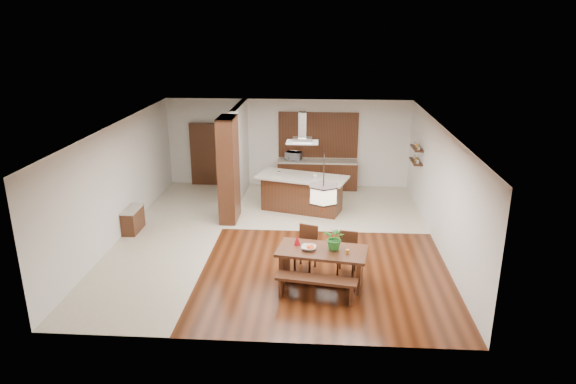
# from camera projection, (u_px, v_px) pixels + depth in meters

# --- Properties ---
(room_shell) EXTENTS (9.00, 9.04, 2.92)m
(room_shell) POSITION_uv_depth(u_px,v_px,m) (276.00, 160.00, 12.52)
(room_shell) COLOR #361709
(room_shell) RESTS_ON ground
(tile_hallway) EXTENTS (2.50, 9.00, 0.01)m
(tile_hallway) POSITION_uv_depth(u_px,v_px,m) (171.00, 235.00, 13.34)
(tile_hallway) COLOR beige
(tile_hallway) RESTS_ON ground
(tile_kitchen) EXTENTS (5.50, 4.00, 0.01)m
(tile_kitchen) POSITION_uv_depth(u_px,v_px,m) (325.00, 206.00, 15.46)
(tile_kitchen) COLOR beige
(tile_kitchen) RESTS_ON ground
(soffit_band) EXTENTS (8.00, 9.00, 0.02)m
(soffit_band) POSITION_uv_depth(u_px,v_px,m) (275.00, 127.00, 12.26)
(soffit_band) COLOR #3D220F
(soffit_band) RESTS_ON room_shell
(partition_pier) EXTENTS (0.45, 1.00, 2.90)m
(partition_pier) POSITION_uv_depth(u_px,v_px,m) (229.00, 170.00, 13.94)
(partition_pier) COLOR black
(partition_pier) RESTS_ON ground
(partition_stub) EXTENTS (0.18, 2.40, 2.90)m
(partition_stub) POSITION_uv_depth(u_px,v_px,m) (240.00, 151.00, 15.92)
(partition_stub) COLOR silver
(partition_stub) RESTS_ON ground
(hallway_console) EXTENTS (0.37, 0.88, 0.63)m
(hallway_console) POSITION_uv_depth(u_px,v_px,m) (133.00, 220.00, 13.50)
(hallway_console) COLOR black
(hallway_console) RESTS_ON ground
(hallway_doorway) EXTENTS (1.10, 0.20, 2.10)m
(hallway_doorway) POSITION_uv_depth(u_px,v_px,m) (207.00, 154.00, 17.17)
(hallway_doorway) COLOR black
(hallway_doorway) RESTS_ON ground
(rear_counter) EXTENTS (2.60, 0.62, 0.95)m
(rear_counter) POSITION_uv_depth(u_px,v_px,m) (317.00, 174.00, 16.94)
(rear_counter) COLOR black
(rear_counter) RESTS_ON ground
(kitchen_window) EXTENTS (2.60, 0.08, 1.50)m
(kitchen_window) POSITION_uv_depth(u_px,v_px,m) (318.00, 135.00, 16.78)
(kitchen_window) COLOR olive
(kitchen_window) RESTS_ON room_shell
(shelf_lower) EXTENTS (0.26, 0.90, 0.04)m
(shelf_lower) POSITION_uv_depth(u_px,v_px,m) (416.00, 161.00, 14.95)
(shelf_lower) COLOR black
(shelf_lower) RESTS_ON room_shell
(shelf_upper) EXTENTS (0.26, 0.90, 0.04)m
(shelf_upper) POSITION_uv_depth(u_px,v_px,m) (417.00, 148.00, 14.83)
(shelf_upper) COLOR black
(shelf_upper) RESTS_ON room_shell
(dining_table) EXTENTS (1.97, 1.20, 0.77)m
(dining_table) POSITION_uv_depth(u_px,v_px,m) (322.00, 258.00, 10.75)
(dining_table) COLOR black
(dining_table) RESTS_ON ground
(dining_bench) EXTENTS (1.66, 0.62, 0.46)m
(dining_bench) POSITION_uv_depth(u_px,v_px,m) (316.00, 288.00, 10.24)
(dining_bench) COLOR black
(dining_bench) RESTS_ON ground
(dining_chair_left) EXTENTS (0.56, 0.56, 0.99)m
(dining_chair_left) POSITION_uv_depth(u_px,v_px,m) (305.00, 248.00, 11.39)
(dining_chair_left) COLOR black
(dining_chair_left) RESTS_ON ground
(dining_chair_right) EXTENTS (0.48, 0.48, 0.92)m
(dining_chair_right) POSITION_uv_depth(u_px,v_px,m) (347.00, 254.00, 11.21)
(dining_chair_right) COLOR black
(dining_chair_right) RESTS_ON ground
(pendant_lantern) EXTENTS (0.64, 0.64, 1.31)m
(pendant_lantern) POSITION_uv_depth(u_px,v_px,m) (324.00, 182.00, 10.21)
(pendant_lantern) COLOR beige
(pendant_lantern) RESTS_ON room_shell
(foliage_plant) EXTENTS (0.58, 0.55, 0.51)m
(foliage_plant) POSITION_uv_depth(u_px,v_px,m) (335.00, 238.00, 10.61)
(foliage_plant) COLOR #297B2A
(foliage_plant) RESTS_ON dining_table
(fruit_bowl) EXTENTS (0.33, 0.33, 0.08)m
(fruit_bowl) POSITION_uv_depth(u_px,v_px,m) (309.00, 248.00, 10.67)
(fruit_bowl) COLOR beige
(fruit_bowl) RESTS_ON dining_table
(napkin_cone) EXTENTS (0.17, 0.17, 0.22)m
(napkin_cone) POSITION_uv_depth(u_px,v_px,m) (297.00, 240.00, 10.87)
(napkin_cone) COLOR #A60B16
(napkin_cone) RESTS_ON dining_table
(gold_ornament) EXTENTS (0.07, 0.07, 0.09)m
(gold_ornament) POSITION_uv_depth(u_px,v_px,m) (348.00, 252.00, 10.47)
(gold_ornament) COLOR gold
(gold_ornament) RESTS_ON dining_table
(kitchen_island) EXTENTS (2.78, 1.81, 1.06)m
(kitchen_island) POSITION_uv_depth(u_px,v_px,m) (302.00, 193.00, 14.91)
(kitchen_island) COLOR black
(kitchen_island) RESTS_ON ground
(range_hood) EXTENTS (0.90, 0.55, 0.87)m
(range_hood) POSITION_uv_depth(u_px,v_px,m) (302.00, 128.00, 14.31)
(range_hood) COLOR silver
(range_hood) RESTS_ON room_shell
(island_cup) EXTENTS (0.15, 0.15, 0.09)m
(island_cup) POSITION_uv_depth(u_px,v_px,m) (315.00, 176.00, 14.59)
(island_cup) COLOR white
(island_cup) RESTS_ON kitchen_island
(microwave) EXTENTS (0.58, 0.47, 0.28)m
(microwave) POSITION_uv_depth(u_px,v_px,m) (293.00, 156.00, 16.81)
(microwave) COLOR silver
(microwave) RESTS_ON rear_counter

